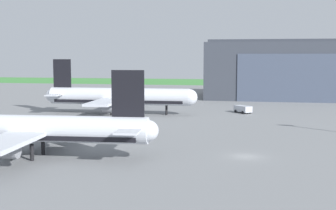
% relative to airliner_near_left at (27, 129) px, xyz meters
% --- Properties ---
extents(ground_plane, '(440.00, 440.00, 0.00)m').
position_rel_airliner_near_left_xyz_m(ground_plane, '(30.46, 6.27, -4.04)').
color(ground_plane, slate).
extents(grass_field_strip, '(440.00, 56.00, 0.08)m').
position_rel_airliner_near_left_xyz_m(grass_field_strip, '(30.46, 191.55, -4.00)').
color(grass_field_strip, '#428A3F').
rests_on(grass_field_strip, ground_plane).
extents(airliner_near_left, '(37.78, 29.50, 12.47)m').
position_rel_airliner_near_left_xyz_m(airliner_near_left, '(0.00, 0.00, 0.00)').
color(airliner_near_left, silver).
rests_on(airliner_near_left, ground_plane).
extents(airliner_far_left, '(38.49, 34.18, 13.52)m').
position_rel_airliner_near_left_xyz_m(airliner_far_left, '(-1.39, 49.53, 0.19)').
color(airliner_far_left, silver).
rests_on(airliner_far_left, ground_plane).
extents(ops_van, '(4.80, 5.37, 1.86)m').
position_rel_airliner_near_left_xyz_m(ops_van, '(28.56, 57.33, -2.97)').
color(ops_van, '#B7BCC6').
rests_on(ops_van, ground_plane).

